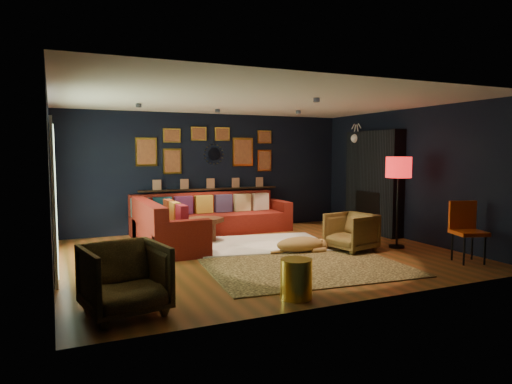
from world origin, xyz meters
name	(u,v)px	position (x,y,z in m)	size (l,w,h in m)	color
floor	(260,254)	(0.00, 0.00, 0.00)	(6.50, 6.50, 0.00)	brown
room_walls	(260,161)	(0.00, 0.00, 1.59)	(6.50, 6.50, 6.50)	black
sectional	(195,223)	(-0.61, 1.81, 0.32)	(3.41, 2.69, 0.86)	maroon
ledge	(211,189)	(0.00, 2.68, 0.92)	(3.20, 0.12, 0.04)	black
gallery_wall	(209,149)	(-0.01, 2.72, 1.81)	(3.15, 0.04, 1.02)	yellow
sunburst_mirror	(214,154)	(0.10, 2.72, 1.70)	(0.47, 0.16, 0.47)	silver
fireplace	(373,186)	(3.09, 0.90, 1.02)	(0.31, 1.60, 2.20)	black
deer_head	(362,138)	(3.14, 1.40, 2.05)	(0.50, 0.28, 0.45)	white
sliding_door	(54,194)	(-3.22, 0.60, 1.10)	(0.06, 2.80, 2.20)	white
ceiling_spots	(242,108)	(0.00, 0.80, 2.56)	(3.30, 2.50, 0.06)	black
shag_rug	(261,244)	(0.33, 0.69, 0.02)	(2.43, 1.77, 0.03)	silver
leopard_rug	(308,267)	(0.26, -1.17, 0.01)	(2.96, 2.11, 0.02)	tan
coffee_table	(202,223)	(-0.60, 1.39, 0.38)	(0.89, 0.68, 0.44)	brown
pouf	(196,230)	(-0.70, 1.50, 0.23)	(0.59, 0.59, 0.39)	maroon
armchair_left	(125,275)	(-2.55, -2.05, 0.42)	(0.82, 0.77, 0.84)	#B2853B
armchair_right	(351,230)	(1.57, -0.43, 0.37)	(0.72, 0.67, 0.74)	#B2853B
gold_stool	(296,279)	(-0.61, -2.35, 0.24)	(0.38, 0.38, 0.48)	yellow
orange_chair	(466,226)	(2.78, -1.82, 0.57)	(0.57, 0.57, 0.96)	black
floor_lamp	(399,171)	(2.50, -0.55, 1.40)	(0.46, 0.46, 1.66)	black
dog	(300,241)	(0.67, -0.20, 0.20)	(1.16, 0.57, 0.37)	#AA7C42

